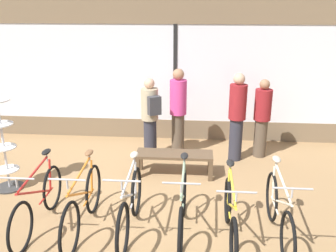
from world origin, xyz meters
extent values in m
plane|color=#99754C|center=(0.00, 0.00, 0.00)|extent=(24.00, 24.00, 0.00)
cube|color=#7A664C|center=(0.00, 3.30, 0.23)|extent=(12.00, 0.08, 0.45)
cube|color=white|center=(0.00, 3.30, 1.52)|extent=(12.00, 0.04, 2.15)
cube|color=#7A664C|center=(0.00, 3.30, 2.90)|extent=(12.00, 0.08, 0.60)
cube|color=black|center=(0.00, 3.27, 1.52)|extent=(0.08, 0.02, 2.15)
torus|color=black|center=(-1.68, 0.03, 0.34)|extent=(0.04, 0.69, 0.69)
torus|color=black|center=(-1.68, -1.05, 0.34)|extent=(0.04, 0.69, 0.69)
cylinder|color=red|center=(-1.68, -0.55, 0.58)|extent=(0.03, 1.01, 0.51)
cylinder|color=red|center=(-1.68, -0.01, 0.58)|extent=(0.03, 0.11, 0.49)
cylinder|color=red|center=(-1.68, -0.52, 0.86)|extent=(0.03, 0.94, 0.10)
cylinder|color=red|center=(-1.68, -0.21, 0.34)|extent=(0.03, 0.49, 0.03)
cylinder|color=#B2B2B7|center=(-1.68, -0.05, 0.89)|extent=(0.02, 0.02, 0.14)
ellipsoid|color=black|center=(-1.68, -0.05, 0.97)|extent=(0.11, 0.22, 0.06)
cylinder|color=#B2B2B7|center=(-1.68, -0.99, 0.95)|extent=(0.02, 0.02, 0.12)
cylinder|color=#ADADB2|center=(-1.68, -0.99, 1.01)|extent=(0.46, 0.02, 0.02)
torus|color=black|center=(-1.02, 0.00, 0.37)|extent=(0.04, 0.74, 0.74)
torus|color=black|center=(-1.02, -1.08, 0.37)|extent=(0.04, 0.74, 0.74)
cylinder|color=orange|center=(-1.02, -0.58, 0.61)|extent=(0.03, 1.01, 0.51)
cylinder|color=orange|center=(-1.02, -0.04, 0.61)|extent=(0.03, 0.11, 0.49)
cylinder|color=orange|center=(-1.02, -0.55, 0.88)|extent=(0.03, 0.94, 0.10)
cylinder|color=orange|center=(-1.02, -0.25, 0.37)|extent=(0.03, 0.49, 0.03)
cylinder|color=#B2B2B7|center=(-1.02, -0.08, 0.92)|extent=(0.02, 0.02, 0.14)
ellipsoid|color=brown|center=(-1.02, -0.08, 1.00)|extent=(0.11, 0.22, 0.06)
cylinder|color=#B2B2B7|center=(-1.02, -1.02, 0.98)|extent=(0.02, 0.02, 0.12)
cylinder|color=#ADADB2|center=(-1.02, -1.02, 1.04)|extent=(0.46, 0.02, 0.02)
torus|color=black|center=(-0.36, -0.02, 0.37)|extent=(0.05, 0.73, 0.73)
torus|color=black|center=(-0.36, -1.05, 0.37)|extent=(0.05, 0.73, 0.73)
cylinder|color=#BCBCC1|center=(-0.36, -0.58, 0.61)|extent=(0.03, 0.96, 0.51)
cylinder|color=#BCBCC1|center=(-0.36, -0.06, 0.61)|extent=(0.03, 0.11, 0.49)
cylinder|color=#BCBCC1|center=(-0.36, -0.55, 0.88)|extent=(0.03, 0.89, 0.10)
cylinder|color=#BCBCC1|center=(-0.36, -0.25, 0.37)|extent=(0.03, 0.46, 0.03)
cylinder|color=#B2B2B7|center=(-0.36, -0.10, 0.92)|extent=(0.02, 0.02, 0.14)
ellipsoid|color=#B2A893|center=(-0.36, -0.10, 1.00)|extent=(0.11, 0.22, 0.06)
cylinder|color=#B2B2B7|center=(-0.36, -0.99, 0.98)|extent=(0.02, 0.02, 0.12)
cylinder|color=#ADADB2|center=(-0.36, -0.99, 1.04)|extent=(0.46, 0.02, 0.02)
torus|color=black|center=(0.35, 0.05, 0.34)|extent=(0.05, 0.69, 0.69)
torus|color=black|center=(0.35, -1.01, 0.34)|extent=(0.05, 0.69, 0.69)
cylinder|color=gray|center=(0.35, -0.52, 0.58)|extent=(0.03, 1.00, 0.51)
cylinder|color=gray|center=(0.35, 0.01, 0.58)|extent=(0.03, 0.11, 0.49)
cylinder|color=gray|center=(0.35, -0.49, 0.86)|extent=(0.03, 0.93, 0.10)
cylinder|color=gray|center=(0.35, -0.19, 0.34)|extent=(0.03, 0.48, 0.03)
cylinder|color=#B2B2B7|center=(0.35, -0.03, 0.89)|extent=(0.02, 0.02, 0.14)
ellipsoid|color=black|center=(0.35, -0.03, 0.97)|extent=(0.11, 0.22, 0.06)
cylinder|color=#B2B2B7|center=(0.35, -0.95, 0.95)|extent=(0.02, 0.02, 0.12)
cylinder|color=#ADADB2|center=(0.35, -0.95, 1.01)|extent=(0.46, 0.02, 0.02)
torus|color=black|center=(0.99, -0.10, 0.33)|extent=(0.05, 0.66, 0.66)
torus|color=black|center=(0.99, -1.14, 0.33)|extent=(0.05, 0.66, 0.66)
cylinder|color=gold|center=(0.99, -0.66, 0.57)|extent=(0.03, 0.97, 0.51)
cylinder|color=gold|center=(0.99, -0.14, 0.57)|extent=(0.03, 0.11, 0.49)
cylinder|color=gold|center=(0.99, -0.63, 0.84)|extent=(0.03, 0.90, 0.10)
cylinder|color=gold|center=(0.99, -0.34, 0.33)|extent=(0.03, 0.47, 0.03)
cylinder|color=#B2B2B7|center=(0.99, -0.18, 0.88)|extent=(0.02, 0.02, 0.14)
ellipsoid|color=black|center=(0.99, -0.18, 0.96)|extent=(0.11, 0.22, 0.06)
cylinder|color=#B2B2B7|center=(0.99, -1.08, 0.94)|extent=(0.02, 0.02, 0.12)
cylinder|color=#ADADB2|center=(0.99, -1.08, 1.00)|extent=(0.46, 0.02, 0.02)
torus|color=black|center=(1.63, 0.00, 0.36)|extent=(0.04, 0.72, 0.72)
torus|color=black|center=(1.63, -1.07, 0.36)|extent=(0.04, 0.72, 0.72)
cylinder|color=beige|center=(1.63, -0.57, 0.60)|extent=(0.03, 1.00, 0.51)
cylinder|color=beige|center=(1.63, -0.04, 0.60)|extent=(0.03, 0.11, 0.49)
cylinder|color=beige|center=(1.63, -0.54, 0.87)|extent=(0.03, 0.93, 0.10)
cylinder|color=beige|center=(1.63, -0.24, 0.36)|extent=(0.03, 0.48, 0.03)
cylinder|color=#B2B2B7|center=(1.63, -0.08, 0.91)|extent=(0.02, 0.02, 0.14)
ellipsoid|color=#B2A893|center=(1.63, -0.08, 0.99)|extent=(0.11, 0.22, 0.06)
cylinder|color=#B2B2B7|center=(1.63, -1.01, 0.97)|extent=(0.02, 0.02, 0.12)
cylinder|color=#ADADB2|center=(1.63, -1.01, 1.03)|extent=(0.46, 0.02, 0.02)
cylinder|color=#333333|center=(-2.68, 0.60, 0.01)|extent=(0.48, 0.48, 0.03)
cylinder|color=silver|center=(-2.68, 0.60, 0.83)|extent=(0.04, 0.04, 1.67)
cylinder|color=white|center=(-2.68, 0.60, 0.35)|extent=(0.40, 0.40, 0.02)
cylinder|color=white|center=(-2.68, 0.60, 0.76)|extent=(0.40, 0.40, 0.02)
cylinder|color=white|center=(-2.68, 0.60, 1.16)|extent=(0.40, 0.40, 0.02)
cube|color=brown|center=(0.12, 1.34, 0.41)|extent=(1.40, 0.44, 0.05)
cube|color=brown|center=(-0.54, 1.16, 0.19)|extent=(0.08, 0.08, 0.38)
cube|color=brown|center=(0.78, 1.16, 0.19)|extent=(0.08, 0.08, 0.38)
cube|color=brown|center=(-0.54, 1.52, 0.19)|extent=(0.08, 0.08, 0.38)
cube|color=brown|center=(0.78, 1.52, 0.19)|extent=(0.08, 0.08, 0.38)
cylinder|color=#2D2D38|center=(-0.43, 2.17, 0.40)|extent=(0.35, 0.35, 0.80)
cylinder|color=tan|center=(-0.43, 2.17, 1.12)|extent=(0.46, 0.46, 0.63)
sphere|color=tan|center=(-0.43, 2.17, 1.54)|extent=(0.21, 0.21, 0.21)
cube|color=#38383D|center=(-0.31, 1.97, 1.15)|extent=(0.28, 0.24, 0.36)
cylinder|color=brown|center=(1.82, 2.38, 0.39)|extent=(0.36, 0.36, 0.79)
cylinder|color=maroon|center=(1.82, 2.38, 1.10)|extent=(0.47, 0.47, 0.62)
sphere|color=#9E7051|center=(1.82, 2.38, 1.51)|extent=(0.20, 0.20, 0.20)
cylinder|color=#2D2D38|center=(1.29, 2.16, 0.43)|extent=(0.32, 0.32, 0.86)
cylinder|color=maroon|center=(1.29, 2.16, 1.21)|extent=(0.42, 0.42, 0.68)
sphere|color=tan|center=(1.29, 2.16, 1.66)|extent=(0.22, 0.22, 0.22)
cylinder|color=brown|center=(0.12, 2.34, 0.44)|extent=(0.37, 0.37, 0.88)
cylinder|color=#D13D84|center=(0.12, 2.34, 1.23)|extent=(0.48, 0.48, 0.70)
sphere|color=#9E7051|center=(0.12, 2.34, 1.69)|extent=(0.23, 0.23, 0.23)
camera|label=1|loc=(0.52, -4.94, 3.08)|focal=40.00mm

